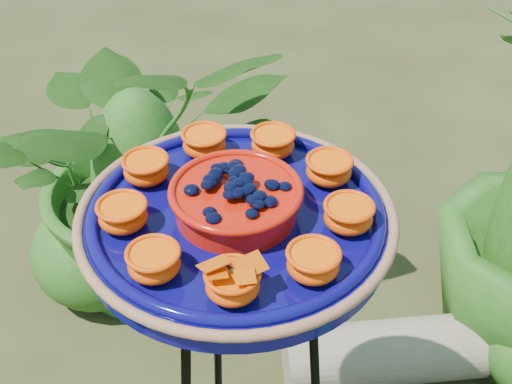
# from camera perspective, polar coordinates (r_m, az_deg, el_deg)

# --- Properties ---
(tripod_stand) EXTENTS (0.42, 0.42, 0.88)m
(tripod_stand) POSITION_cam_1_polar(r_m,az_deg,el_deg) (1.31, -1.29, -14.84)
(tripod_stand) COLOR black
(tripod_stand) RESTS_ON ground
(feeder_dish) EXTENTS (0.58, 0.58, 0.11)m
(feeder_dish) POSITION_cam_1_polar(r_m,az_deg,el_deg) (1.03, -1.58, -1.84)
(feeder_dish) COLOR #090754
(feeder_dish) RESTS_ON tripod_stand
(driftwood_log) EXTENTS (0.55, 0.26, 0.17)m
(driftwood_log) POSITION_cam_1_polar(r_m,az_deg,el_deg) (1.96, 10.19, -12.53)
(driftwood_log) COLOR gray
(driftwood_log) RESTS_ON ground
(shrub_back_left) EXTENTS (0.96, 0.91, 0.86)m
(shrub_back_left) POSITION_cam_1_polar(r_m,az_deg,el_deg) (1.99, -9.22, 2.33)
(shrub_back_left) COLOR #225015
(shrub_back_left) RESTS_ON ground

